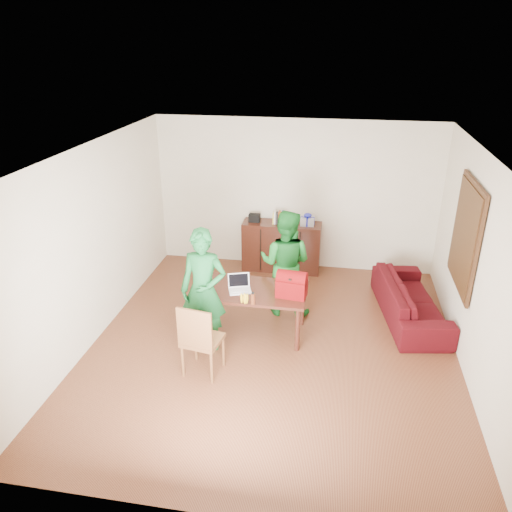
% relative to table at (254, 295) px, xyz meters
% --- Properties ---
extents(room, '(5.20, 5.70, 2.90)m').
position_rel_table_xyz_m(room, '(0.33, -0.18, 0.69)').
color(room, '#421D10').
rests_on(room, ground).
extents(table, '(1.50, 0.85, 0.70)m').
position_rel_table_xyz_m(table, '(0.00, 0.00, 0.00)').
color(table, black).
rests_on(table, ground).
extents(chair, '(0.52, 0.51, 1.01)m').
position_rel_table_xyz_m(chair, '(-0.48, -1.02, -0.32)').
color(chair, brown).
rests_on(chair, ground).
extents(person_near, '(0.64, 0.43, 1.73)m').
position_rel_table_xyz_m(person_near, '(-0.60, -0.44, 0.25)').
color(person_near, '#155E2A').
rests_on(person_near, ground).
extents(person_far, '(0.91, 0.76, 1.66)m').
position_rel_table_xyz_m(person_far, '(0.37, 0.68, 0.22)').
color(person_far, '#166621').
rests_on(person_far, ground).
extents(laptop, '(0.35, 0.30, 0.21)m').
position_rel_table_xyz_m(laptop, '(-0.18, -0.08, 0.13)').
color(laptop, white).
rests_on(laptop, table).
extents(bananas, '(0.16, 0.11, 0.06)m').
position_rel_table_xyz_m(bananas, '(-0.05, -0.40, 0.11)').
color(bananas, gold).
rests_on(bananas, table).
extents(bottle, '(0.07, 0.07, 0.17)m').
position_rel_table_xyz_m(bottle, '(0.06, -0.40, 0.17)').
color(bottle, '#5E2A15').
rests_on(bottle, table).
extents(red_bag, '(0.43, 0.28, 0.30)m').
position_rel_table_xyz_m(red_bag, '(0.54, -0.09, 0.23)').
color(red_bag, '#750707').
rests_on(red_bag, table).
extents(sofa, '(1.08, 2.08, 0.58)m').
position_rel_table_xyz_m(sofa, '(2.27, 0.84, -0.33)').
color(sofa, '#410814').
rests_on(sofa, ground).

